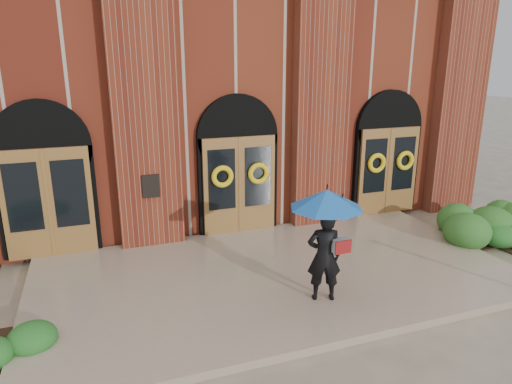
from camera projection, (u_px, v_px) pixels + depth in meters
name	position (u px, v px, depth m)	size (l,w,h in m)	color
ground	(280.00, 281.00, 9.62)	(90.00, 90.00, 0.00)	gray
landing	(277.00, 275.00, 9.74)	(10.00, 5.30, 0.15)	gray
church_building	(188.00, 88.00, 16.57)	(16.20, 12.53, 7.00)	maroon
man_with_umbrella	(326.00, 224.00, 8.22)	(1.69, 1.69, 2.14)	black
hedge_wall_right	(473.00, 223.00, 11.79)	(3.27, 1.31, 0.84)	#295A1F
hedge_front_left	(2.00, 338.00, 7.27)	(1.28, 1.10, 0.45)	#20591E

